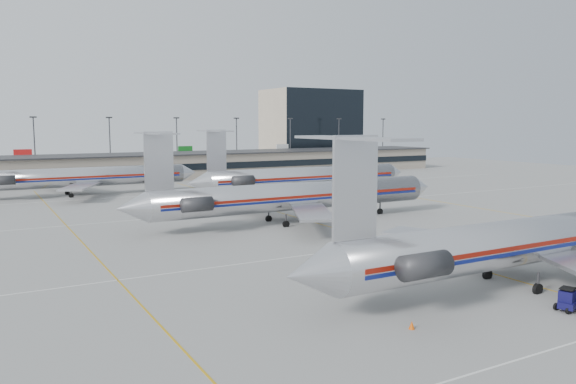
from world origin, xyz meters
TOP-DOWN VIEW (x-y plane):
  - ground at (0.00, 0.00)m, footprint 260.00×260.00m
  - apron_markings at (0.00, 10.00)m, footprint 160.00×0.15m
  - terminal at (0.00, 97.97)m, footprint 162.00×17.00m
  - light_mast_row at (0.00, 112.00)m, footprint 163.60×0.40m
  - distant_building at (62.00, 128.00)m, footprint 30.00×20.00m
  - jet_foreground at (0.35, -7.78)m, footprint 48.81×28.74m
  - jet_second_row at (-2.95, 27.41)m, footprint 48.24×28.40m
  - jet_third_row at (12.71, 50.60)m, footprint 45.92×28.25m
  - jet_back_row at (-22.99, 72.51)m, footprint 44.34×27.27m
  - tug_left at (-3.44, -14.05)m, footprint 2.35×1.69m
  - cone_left at (-15.76, -11.32)m, footprint 0.48×0.48m

SIDE VIEW (x-z plane):
  - ground at x=0.00m, z-range 0.00..0.00m
  - apron_markings at x=0.00m, z-range 0.00..0.02m
  - cone_left at x=-15.76m, z-range 0.00..0.55m
  - tug_left at x=-3.44m, z-range -0.08..1.65m
  - terminal at x=0.00m, z-range 0.03..6.28m
  - jet_back_row at x=-22.99m, z-range -2.54..9.58m
  - jet_third_row at x=12.71m, z-range -2.63..9.92m
  - jet_second_row at x=-2.95m, z-range -2.65..9.98m
  - jet_foreground at x=0.35m, z-range -2.68..10.09m
  - light_mast_row at x=0.00m, z-range 0.94..16.22m
  - distant_building at x=62.00m, z-range 0.00..25.00m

